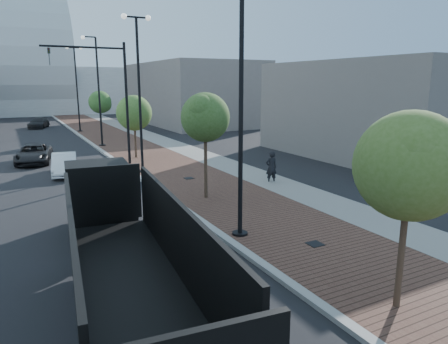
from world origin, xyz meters
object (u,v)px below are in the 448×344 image
dump_truck (110,229)px  dark_car_mid (34,154)px  white_sedan (65,164)px  pedestrian (271,168)px

dump_truck → dark_car_mid: (-1.00, 19.26, -0.63)m
white_sedan → pedestrian: 12.49m
dump_truck → white_sedan: dump_truck is taller
dump_truck → dark_car_mid: 19.30m
dump_truck → white_sedan: (0.41, 14.38, -0.62)m
white_sedan → dump_truck: bearing=-84.0°
dump_truck → pedestrian: (10.23, 6.66, -0.36)m
dark_car_mid → pedestrian: (11.23, -12.60, 0.26)m
dump_truck → white_sedan: 14.40m
white_sedan → pedestrian: pedestrian is taller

